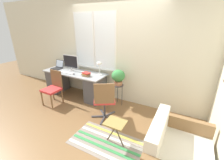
{
  "coord_description": "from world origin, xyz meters",
  "views": [
    {
      "loc": [
        1.78,
        -2.74,
        2.06
      ],
      "look_at": [
        0.23,
        0.16,
        0.78
      ],
      "focal_mm": 24.0,
      "sensor_mm": 36.0,
      "label": 1
    }
  ],
  "objects": [
    {
      "name": "ground_plane",
      "position": [
        0.0,
        0.0,
        0.0
      ],
      "size": [
        14.0,
        14.0,
        0.0
      ],
      "primitive_type": "plane",
      "color": "brown"
    },
    {
      "name": "desk_chair_wooden",
      "position": [
        -1.28,
        -0.31,
        0.46
      ],
      "size": [
        0.42,
        0.43,
        0.88
      ],
      "rotation": [
        0.0,
        0.0,
        -0.01
      ],
      "color": "brown",
      "rests_on": "ground_plane"
    },
    {
      "name": "folding_stool",
      "position": [
        0.83,
        -0.84,
        0.4
      ],
      "size": [
        0.35,
        0.3,
        0.46
      ],
      "color": "olive",
      "rests_on": "ground_plane"
    },
    {
      "name": "office_chair_swivel",
      "position": [
        0.29,
        -0.3,
        0.5
      ],
      "size": [
        0.61,
        0.62,
        0.93
      ],
      "rotation": [
        0.0,
        0.0,
        3.69
      ],
      "color": "#47474C",
      "rests_on": "ground_plane"
    },
    {
      "name": "desk_lamp",
      "position": [
        -0.32,
        0.46,
        0.99
      ],
      "size": [
        0.15,
        0.15,
        0.36
      ],
      "color": "white",
      "rests_on": "desk"
    },
    {
      "name": "couch_loveseat",
      "position": [
        1.83,
        -0.93,
        0.28
      ],
      "size": [
        0.81,
        1.11,
        0.81
      ],
      "rotation": [
        0.0,
        0.0,
        1.57
      ],
      "color": "silver",
      "rests_on": "ground_plane"
    },
    {
      "name": "laptop",
      "position": [
        -1.77,
        0.36,
        0.78
      ],
      "size": [
        0.3,
        0.3,
        0.24
      ],
      "color": "black",
      "rests_on": "desk"
    },
    {
      "name": "wall_back_with_window",
      "position": [
        -0.03,
        0.73,
        1.36
      ],
      "size": [
        9.0,
        0.12,
        2.7
      ],
      "color": "beige",
      "rests_on": "ground_plane"
    },
    {
      "name": "mouse",
      "position": [
        -0.94,
        0.15,
        0.74
      ],
      "size": [
        0.04,
        0.06,
        0.03
      ],
      "color": "slate",
      "rests_on": "desk"
    },
    {
      "name": "desk",
      "position": [
        -1.08,
        0.33,
        0.39
      ],
      "size": [
        1.9,
        0.65,
        0.72
      ],
      "color": "#9EA3A8",
      "rests_on": "ground_plane"
    },
    {
      "name": "book_stack",
      "position": [
        -0.58,
        0.22,
        0.77
      ],
      "size": [
        0.24,
        0.18,
        0.1
      ],
      "color": "olive",
      "rests_on": "desk"
    },
    {
      "name": "potted_plant",
      "position": [
        0.26,
        0.42,
        0.78
      ],
      "size": [
        0.34,
        0.34,
        0.4
      ],
      "color": "#9E6B4C",
      "rests_on": "plant_stand"
    },
    {
      "name": "floor_rug_striped",
      "position": [
        0.73,
        -0.91,
        0.0
      ],
      "size": [
        1.43,
        0.72,
        0.01
      ],
      "color": "gray",
      "rests_on": "ground_plane"
    },
    {
      "name": "plant_stand",
      "position": [
        0.26,
        0.42,
        0.51
      ],
      "size": [
        0.28,
        0.28,
        0.56
      ],
      "color": "#333338",
      "rests_on": "ground_plane"
    },
    {
      "name": "monitor",
      "position": [
        -1.25,
        0.4,
        0.97
      ],
      "size": [
        0.52,
        0.16,
        0.45
      ],
      "color": "silver",
      "rests_on": "desk"
    },
    {
      "name": "keyboard",
      "position": [
        -1.21,
        0.17,
        0.73
      ],
      "size": [
        0.41,
        0.12,
        0.02
      ],
      "color": "silver",
      "rests_on": "desk"
    }
  ]
}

